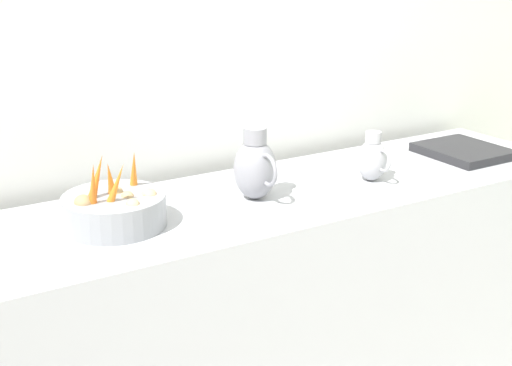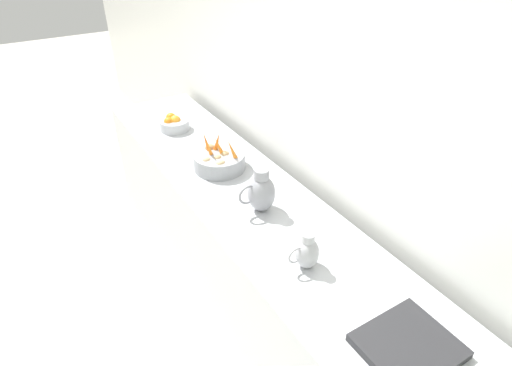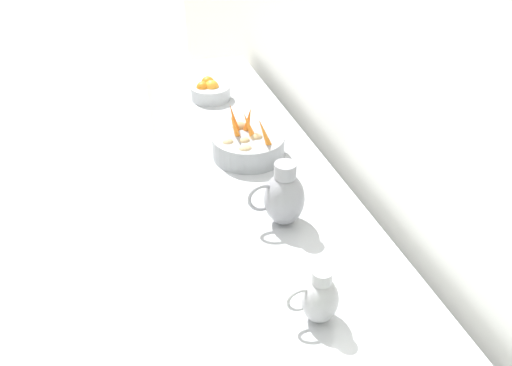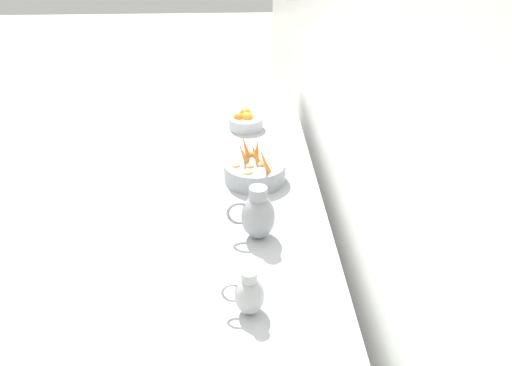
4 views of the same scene
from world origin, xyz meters
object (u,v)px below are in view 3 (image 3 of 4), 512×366
orange_bowl (210,91)px  metal_pitcher_short (319,298)px  vegetable_colander (248,145)px  metal_pitcher_tall (284,197)px

orange_bowl → metal_pitcher_short: (0.04, 1.65, 0.04)m
vegetable_colander → orange_bowl: vegetable_colander is taller
vegetable_colander → metal_pitcher_tall: (0.01, 0.51, 0.06)m
vegetable_colander → metal_pitcher_short: size_ratio=1.72×
vegetable_colander → metal_pitcher_short: 0.98m
metal_pitcher_short → orange_bowl: bearing=-91.3°
vegetable_colander → metal_pitcher_short: bearing=86.3°
vegetable_colander → orange_bowl: 0.67m
metal_pitcher_tall → metal_pitcher_short: (0.05, 0.48, -0.03)m
metal_pitcher_short → metal_pitcher_tall: bearing=-96.6°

